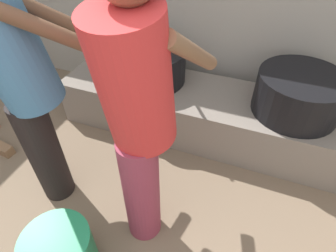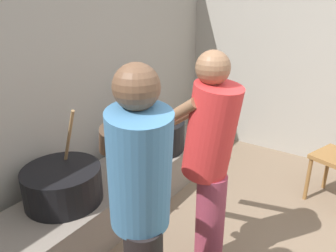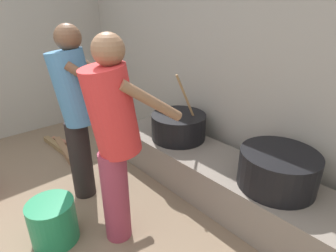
# 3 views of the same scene
# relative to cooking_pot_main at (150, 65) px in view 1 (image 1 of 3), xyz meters

# --- Properties ---
(hearth_ledge) EXTENTS (2.51, 0.60, 0.39)m
(hearth_ledge) POSITION_rel_cooking_pot_main_xyz_m (0.56, -0.04, -0.33)
(hearth_ledge) COLOR slate
(hearth_ledge) RESTS_ON ground_plane
(cooking_pot_main) EXTENTS (0.58, 0.58, 0.72)m
(cooking_pot_main) POSITION_rel_cooking_pot_main_xyz_m (0.00, 0.00, 0.00)
(cooking_pot_main) COLOR black
(cooking_pot_main) RESTS_ON hearth_ledge
(cooking_pot_secondary) EXTENTS (0.59, 0.59, 0.29)m
(cooking_pot_secondary) POSITION_rel_cooking_pot_main_xyz_m (1.13, -0.02, 0.01)
(cooking_pot_secondary) COLOR black
(cooking_pot_secondary) RESTS_ON hearth_ledge
(cook_in_blue_shirt) EXTENTS (0.67, 0.70, 1.57)m
(cook_in_blue_shirt) POSITION_rel_cooking_pot_main_xyz_m (-0.26, -0.96, 0.37)
(cook_in_blue_shirt) COLOR black
(cook_in_blue_shirt) RESTS_ON ground_plane
(cook_in_red_shirt) EXTENTS (0.42, 0.69, 1.55)m
(cook_in_red_shirt) POSITION_rel_cooking_pot_main_xyz_m (0.40, -1.00, 0.36)
(cook_in_red_shirt) COLOR #8C3347
(cook_in_red_shirt) RESTS_ON ground_plane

